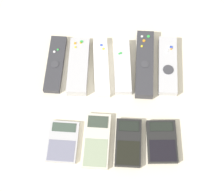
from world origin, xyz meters
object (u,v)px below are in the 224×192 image
object	(u,v)px
remote_3	(122,67)
remote_5	(168,65)
remote_2	(101,67)
calculator_2	(129,142)
remote_1	(78,66)
remote_4	(144,64)
calculator_1	(97,141)
calculator_3	(162,141)
calculator_0	(63,142)
remote_0	(55,64)

from	to	relation	value
remote_3	remote_5	size ratio (longest dim) A/B	0.92
remote_2	calculator_2	bearing A→B (deg)	-74.97
remote_1	remote_5	size ratio (longest dim) A/B	0.95
remote_1	remote_4	distance (m)	0.19
remote_3	calculator_1	world-z (taller)	remote_3
remote_2	remote_4	world-z (taller)	remote_4
calculator_1	calculator_3	bearing A→B (deg)	2.57
remote_3	remote_5	distance (m)	0.13
remote_1	remote_4	xyz separation A→B (m)	(0.19, 0.01, -0.00)
calculator_0	calculator_3	size ratio (longest dim) A/B	1.01
remote_2	remote_3	world-z (taller)	remote_3
remote_2	calculator_2	size ratio (longest dim) A/B	1.45
remote_0	remote_5	bearing A→B (deg)	2.80
calculator_0	calculator_2	xyz separation A→B (m)	(0.18, -0.00, 0.00)
remote_4	remote_1	bearing A→B (deg)	-174.26
remote_1	calculator_0	xyz separation A→B (m)	(-0.03, -0.23, -0.01)
remote_0	calculator_2	size ratio (longest dim) A/B	1.38
calculator_2	remote_4	bearing A→B (deg)	80.66
remote_5	calculator_2	world-z (taller)	remote_5
calculator_0	calculator_3	world-z (taller)	calculator_3
remote_1	remote_2	bearing A→B (deg)	2.90
remote_3	remote_5	xyz separation A→B (m)	(0.13, 0.00, -0.00)
remote_2	remote_5	bearing A→B (deg)	-1.97
remote_0	remote_3	bearing A→B (deg)	0.84
remote_4	remote_0	bearing A→B (deg)	-177.29
calculator_0	remote_1	bearing A→B (deg)	85.14
calculator_0	calculator_1	bearing A→B (deg)	5.49
remote_3	calculator_0	distance (m)	0.28
remote_4	remote_5	distance (m)	0.07
remote_5	calculator_3	size ratio (longest dim) A/B	1.61
remote_1	remote_5	distance (m)	0.26
calculator_2	calculator_3	bearing A→B (deg)	4.64
calculator_3	remote_0	bearing A→B (deg)	141.06
remote_4	calculator_0	size ratio (longest dim) A/B	1.81
remote_1	remote_3	world-z (taller)	remote_1
remote_1	calculator_1	distance (m)	0.23
remote_1	calculator_3	world-z (taller)	remote_1
calculator_0	calculator_2	distance (m)	0.18
remote_3	remote_4	distance (m)	0.07
remote_2	remote_4	xyz separation A→B (m)	(0.13, 0.01, 0.00)
remote_5	remote_2	bearing A→B (deg)	-175.67
remote_0	calculator_0	bearing A→B (deg)	-78.05
calculator_1	remote_1	bearing A→B (deg)	107.63
calculator_1	calculator_3	world-z (taller)	calculator_3
calculator_0	calculator_1	size ratio (longest dim) A/B	0.76
remote_4	calculator_3	bearing A→B (deg)	-77.61
calculator_3	calculator_1	bearing A→B (deg)	178.58
calculator_1	calculator_3	size ratio (longest dim) A/B	1.32
remote_2	remote_5	distance (m)	0.19
remote_1	remote_3	xyz separation A→B (m)	(0.13, 0.00, -0.00)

